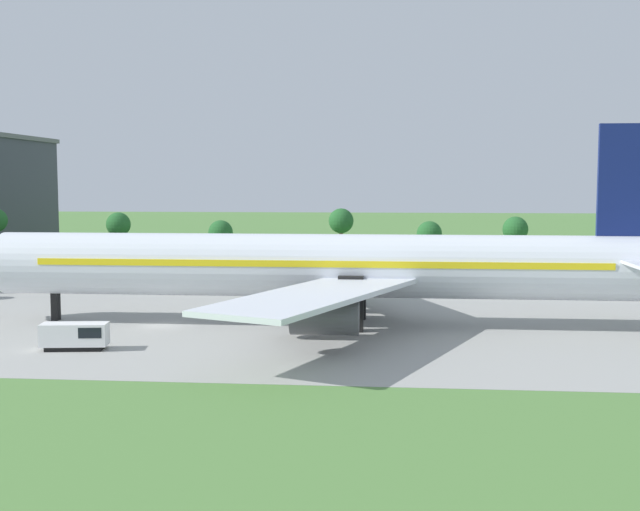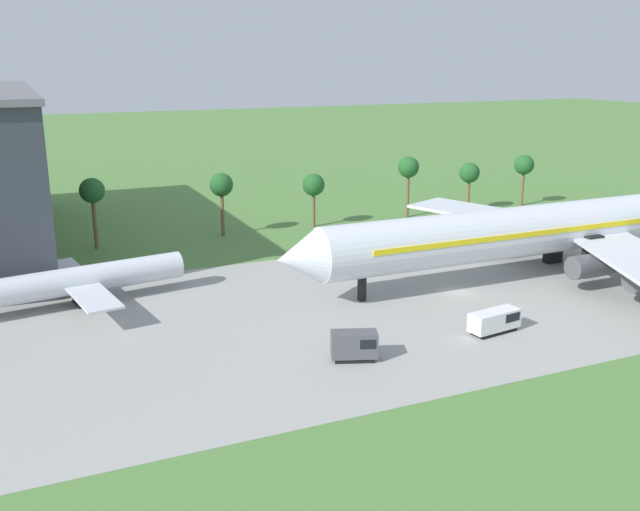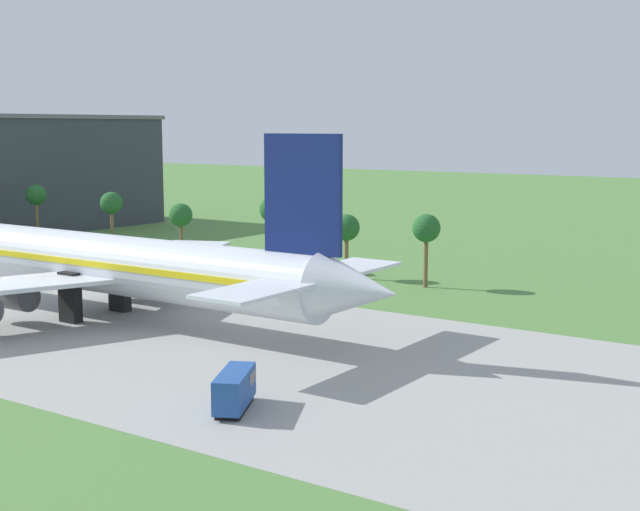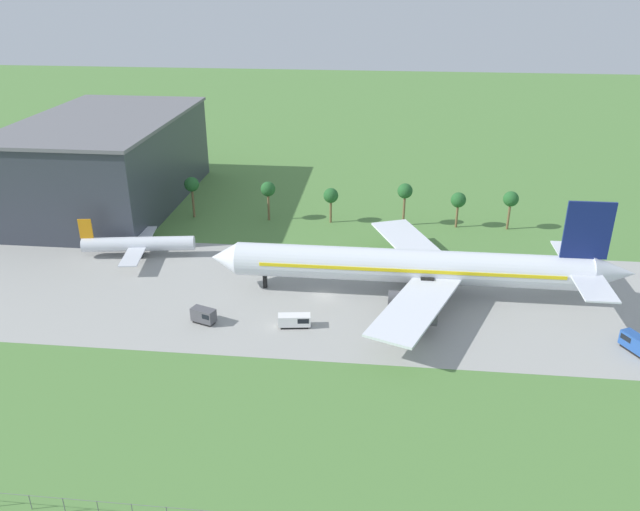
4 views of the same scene
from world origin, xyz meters
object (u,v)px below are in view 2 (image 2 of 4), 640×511
baggage_tug (356,345)px  catering_van (496,321)px  regional_aircraft (78,281)px  jet_airliner (565,227)px

baggage_tug → catering_van: (16.01, 0.37, -0.21)m
baggage_tug → catering_van: size_ratio=0.81×
baggage_tug → regional_aircraft: bearing=129.9°
jet_airliner → regional_aircraft: (-58.82, 11.42, -3.02)m
jet_airliner → baggage_tug: jet_airliner is taller
jet_airliner → catering_van: jet_airliner is taller
jet_airliner → baggage_tug: bearing=-158.8°
catering_van → jet_airliner: bearing=33.6°
regional_aircraft → baggage_tug: (21.64, -25.85, -1.43)m
baggage_tug → catering_van: bearing=1.3°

